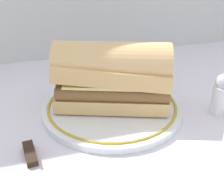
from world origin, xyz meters
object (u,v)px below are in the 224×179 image
(butter_knife, at_px, (34,168))
(salt_shaker, at_px, (221,94))
(sausage_sandwich, at_px, (112,75))
(plate, at_px, (112,107))

(butter_knife, bearing_deg, salt_shaker, 10.12)
(sausage_sandwich, bearing_deg, plate, 19.41)
(plate, bearing_deg, butter_knife, -140.53)
(sausage_sandwich, height_order, butter_knife, sausage_sandwich)
(plate, relative_size, sausage_sandwich, 1.18)
(sausage_sandwich, relative_size, salt_shaker, 2.83)
(salt_shaker, height_order, butter_knife, salt_shaker)
(salt_shaker, bearing_deg, butter_knife, -169.88)
(plate, xyz_separation_m, sausage_sandwich, (-0.00, 0.00, 0.07))
(plate, relative_size, salt_shaker, 3.35)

